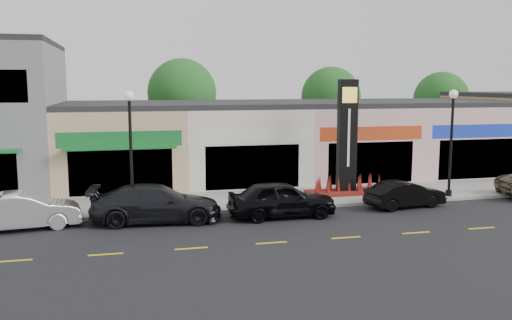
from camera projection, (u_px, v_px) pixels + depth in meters
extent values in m
plane|color=black|center=(319.00, 219.00, 23.87)|extent=(120.00, 120.00, 0.00)
cube|color=gray|center=(291.00, 197.00, 28.05)|extent=(52.00, 4.30, 0.15)
cube|color=gray|center=(304.00, 207.00, 25.89)|extent=(52.00, 0.20, 0.15)
cube|color=black|center=(12.00, 86.00, 26.28)|extent=(1.40, 0.10, 1.60)
cube|color=tan|center=(122.00, 145.00, 32.69)|extent=(7.00, 10.00, 4.50)
cube|color=#262628|center=(120.00, 105.00, 32.35)|extent=(7.00, 10.00, 0.30)
cube|color=black|center=(121.00, 172.00, 28.04)|extent=(5.25, 0.10, 2.40)
cube|color=#176A2B|center=(120.00, 139.00, 27.80)|extent=(6.30, 0.12, 0.80)
cube|color=#176A2B|center=(120.00, 148.00, 27.42)|extent=(5.60, 0.90, 0.12)
cube|color=beige|center=(235.00, 142.00, 34.29)|extent=(7.00, 10.00, 4.50)
cube|color=#262628|center=(235.00, 104.00, 33.96)|extent=(7.00, 10.00, 0.30)
cube|color=black|center=(253.00, 167.00, 29.64)|extent=(5.25, 0.10, 2.40)
cube|color=silver|center=(253.00, 136.00, 29.41)|extent=(6.30, 0.12, 0.80)
cube|color=#CD9C9C|center=(339.00, 140.00, 35.90)|extent=(7.00, 10.00, 4.50)
cube|color=#262628|center=(339.00, 103.00, 35.56)|extent=(7.00, 10.00, 0.30)
cube|color=black|center=(371.00, 163.00, 31.25)|extent=(5.25, 0.10, 2.40)
cube|color=#BF3F19|center=(372.00, 133.00, 31.01)|extent=(6.30, 0.12, 0.80)
cube|color=#CD9C9C|center=(433.00, 137.00, 37.50)|extent=(7.00, 10.00, 4.50)
cube|color=#262628|center=(435.00, 102.00, 37.17)|extent=(7.00, 10.00, 0.30)
cube|color=black|center=(477.00, 159.00, 32.85)|extent=(5.25, 0.10, 2.40)
cube|color=#1C37C9|center=(479.00, 131.00, 32.61)|extent=(6.30, 0.12, 0.80)
cylinder|color=#382619|center=(183.00, 141.00, 41.52)|extent=(0.36, 0.36, 3.15)
sphere|color=#184D18|center=(182.00, 93.00, 41.01)|extent=(5.20, 5.20, 5.20)
cylinder|color=#382619|center=(330.00, 138.00, 44.28)|extent=(0.36, 0.36, 2.97)
sphere|color=#184D18|center=(331.00, 97.00, 43.81)|extent=(4.80, 4.80, 4.80)
cylinder|color=#382619|center=(439.00, 137.00, 46.59)|extent=(0.36, 0.36, 2.80)
sphere|color=#184D18|center=(441.00, 99.00, 46.13)|extent=(4.60, 4.60, 4.60)
cylinder|color=black|center=(133.00, 209.00, 24.41)|extent=(0.32, 0.32, 0.30)
cylinder|color=black|center=(131.00, 155.00, 24.06)|extent=(0.14, 0.14, 5.00)
sphere|color=silver|center=(129.00, 96.00, 23.69)|extent=(0.44, 0.44, 0.44)
cylinder|color=black|center=(449.00, 193.00, 28.07)|extent=(0.32, 0.32, 0.30)
cylinder|color=black|center=(451.00, 145.00, 27.72)|extent=(0.14, 0.14, 5.00)
sphere|color=silver|center=(454.00, 94.00, 27.36)|extent=(0.44, 0.44, 0.44)
cube|color=#5D120F|center=(346.00, 192.00, 28.57)|extent=(4.20, 1.30, 0.20)
cube|color=black|center=(347.00, 137.00, 28.17)|extent=(1.00, 0.40, 6.00)
cube|color=yellow|center=(350.00, 95.00, 27.65)|extent=(0.80, 0.05, 0.80)
cube|color=silver|center=(349.00, 138.00, 27.95)|extent=(0.12, 0.04, 3.00)
imported|color=silver|center=(22.00, 211.00, 22.13)|extent=(2.31, 4.80, 1.52)
imported|color=black|center=(156.00, 203.00, 23.29)|extent=(2.73, 5.76, 1.62)
imported|color=black|center=(282.00, 199.00, 24.15)|extent=(1.97, 4.83, 1.64)
imported|color=black|center=(405.00, 194.00, 26.06)|extent=(1.94, 4.08, 1.29)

